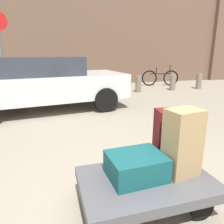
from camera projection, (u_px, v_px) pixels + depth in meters
The scene contains 11 objects.
ground_plane at pixel (145, 207), 2.17m from camera, with size 60.00×60.00×0.00m, color gray.
luggage_cart at pixel (146, 184), 2.10m from camera, with size 1.29×0.83×0.34m.
suitcase_teal_rear_right at pixel (136, 166), 2.08m from camera, with size 0.53×0.43×0.24m, color #144C51.
suitcase_tan_center at pixel (182, 143), 2.07m from camera, with size 0.33×0.25×0.67m, color #9E7F56.
suitcase_maroon_front_right at pixel (172, 135), 2.36m from camera, with size 0.39×0.21×0.59m, color maroon.
parked_car at pixel (42, 82), 5.70m from camera, with size 4.50×2.37×1.42m.
bicycle_leaning at pixel (160, 78), 10.13m from camera, with size 1.73×0.44×0.96m.
bollard_kerb_near at pixel (138, 84), 8.46m from camera, with size 0.23×0.23×0.65m, color #72665B.
bollard_kerb_mid at pixel (173, 83), 8.88m from camera, with size 0.23×0.23×0.65m, color #72665B.
bollard_kerb_far at pixel (199, 81), 9.22m from camera, with size 0.23×0.23×0.65m, color #72665B.
no_parking_sign at pixel (1, 50), 5.81m from camera, with size 0.49×0.14×2.58m.
Camera 1 is at (-0.83, -1.67, 1.52)m, focal length 34.25 mm.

